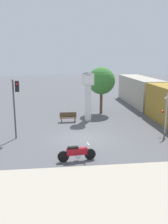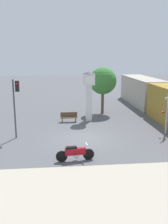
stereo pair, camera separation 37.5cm
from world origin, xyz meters
name	(u,v)px [view 1 (the left image)]	position (x,y,z in m)	size (l,w,h in m)	color
ground_plane	(83,139)	(0.00, 0.00, 0.00)	(120.00, 120.00, 0.00)	#56565B
sidewalk_strip	(104,195)	(0.00, -7.99, 0.05)	(36.00, 6.00, 0.10)	#B2A893
motorcycle	(77,153)	(-0.86, -3.99, 0.50)	(2.34, 0.52, 1.03)	black
clock_tower	(88,88)	(1.10, 5.42, 3.13)	(1.23, 1.23, 4.71)	white
freight_train	(157,98)	(8.92, 7.44, 1.70)	(2.80, 21.74, 3.40)	olive
traffic_light	(16,99)	(-4.97, 0.71, 3.08)	(0.50, 0.35, 4.50)	#47474C
railroad_crossing_signal	(167,112)	(6.79, 0.48, 1.83)	(0.90, 0.82, 3.33)	#B7B7BC
street_tree	(101,81)	(2.93, 8.19, 3.54)	(2.89, 2.89, 5.01)	brown
bench	(68,117)	(-0.85, 5.00, 0.49)	(1.60, 0.44, 0.92)	brown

